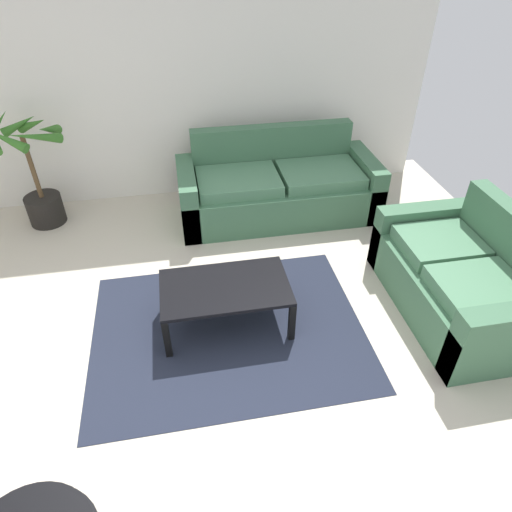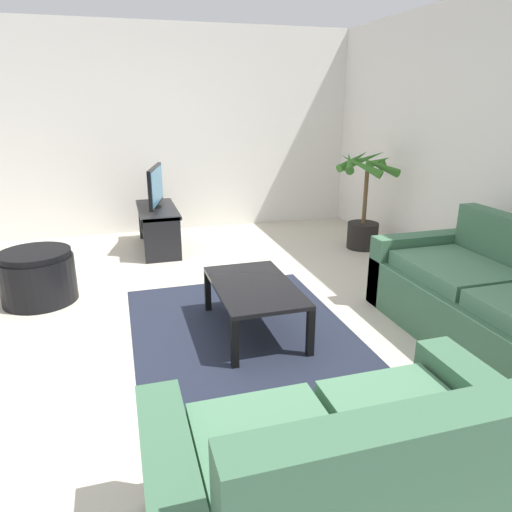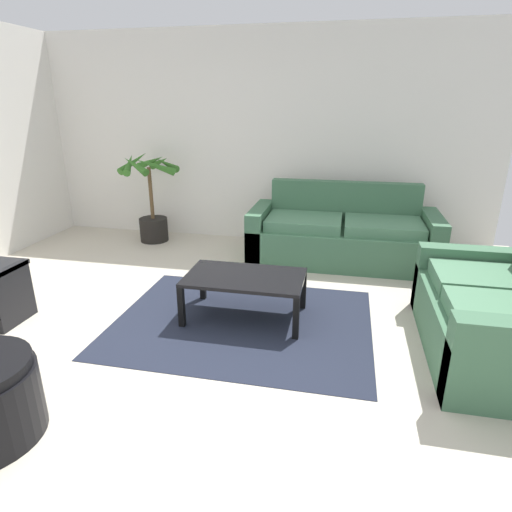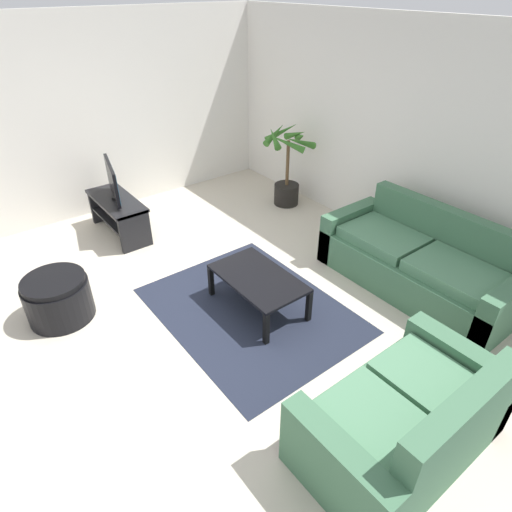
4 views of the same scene
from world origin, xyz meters
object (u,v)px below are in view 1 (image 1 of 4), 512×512
couch_main (277,189)px  potted_palm (35,179)px  couch_loveseat (461,281)px  coffee_table (225,291)px

couch_main → potted_palm: bearing=174.2°
couch_loveseat → potted_palm: bearing=150.7°
couch_main → coffee_table: 1.83m
potted_palm → coffee_table: bearing=-47.4°
couch_main → coffee_table: couch_main is taller
couch_main → potted_palm: 2.57m
couch_main → coffee_table: bearing=-115.9°
coffee_table → potted_palm: potted_palm is taller
coffee_table → couch_main: bearing=64.1°
coffee_table → potted_palm: (-1.75, 1.90, 0.18)m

